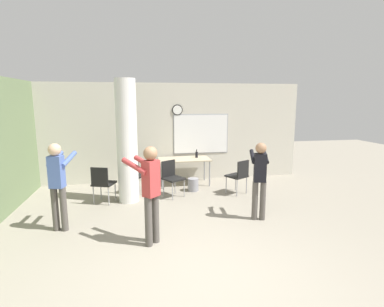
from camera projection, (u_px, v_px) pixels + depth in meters
name	position (u px, v px, depth m)	size (l,w,h in m)	color
ground_plane	(204.00, 279.00, 3.95)	(24.00, 24.00, 0.00)	gray
wall_back	(166.00, 133.00, 8.59)	(8.00, 0.15, 2.80)	beige
support_pillar	(127.00, 142.00, 6.76)	(0.46, 0.46, 2.80)	white
folding_table	(184.00, 160.00, 8.28)	(1.42, 0.76, 0.73)	tan
bottle_on_table	(197.00, 154.00, 8.41)	(0.07, 0.07, 0.23)	black
waste_bin	(193.00, 185.00, 7.76)	(0.28, 0.28, 0.33)	gray
chair_table_front	(172.00, 176.00, 7.29)	(0.60, 0.60, 0.87)	black
chair_mid_room	(239.00, 174.00, 7.44)	(0.60, 0.60, 0.87)	black
chair_table_left	(134.00, 174.00, 7.50)	(0.60, 0.60, 0.87)	black
chair_near_pillar	(103.00, 182.00, 6.75)	(0.56, 0.56, 0.87)	black
person_playing_front	(150.00, 187.00, 4.77)	(0.62, 0.63, 1.62)	#514C47
person_playing_side	(260.00, 175.00, 5.80)	(0.45, 0.64, 1.53)	#514C47
person_watching_back	(58.00, 180.00, 5.30)	(0.46, 0.63, 1.59)	#514C47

